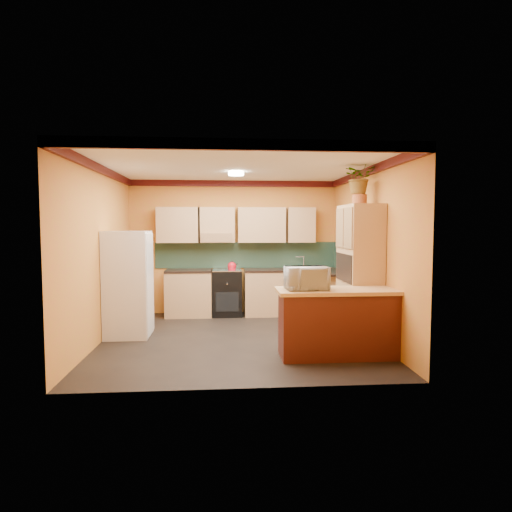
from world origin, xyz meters
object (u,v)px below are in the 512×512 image
at_px(microwave, 306,278).
at_px(fridge, 128,284).
at_px(breakfast_bar, 346,325).
at_px(stove, 227,293).
at_px(pantry, 359,274).
at_px(base_cabinets_back, 258,293).

bearing_deg(microwave, fridge, 149.76).
height_order(fridge, microwave, fridge).
bearing_deg(breakfast_bar, microwave, 180.00).
bearing_deg(microwave, breakfast_bar, -3.44).
bearing_deg(fridge, stove, 43.44).
distance_m(breakfast_bar, microwave, 0.85).
bearing_deg(pantry, microwave, -143.02).
relative_size(base_cabinets_back, fridge, 2.15).
distance_m(base_cabinets_back, breakfast_bar, 3.01).
relative_size(pantry, breakfast_bar, 1.17).
xyz_separation_m(base_cabinets_back, stove, (-0.62, -0.00, 0.02)).
height_order(base_cabinets_back, stove, stove).
bearing_deg(fridge, pantry, -9.60).
bearing_deg(fridge, microwave, -26.80).
distance_m(stove, microwave, 3.10).
bearing_deg(microwave, base_cabinets_back, 94.86).
xyz_separation_m(pantry, breakfast_bar, (-0.40, -0.72, -0.61)).
bearing_deg(fridge, base_cabinets_back, 34.25).
relative_size(fridge, microwave, 3.06).
relative_size(fridge, breakfast_bar, 0.94).
height_order(stove, fridge, fridge).
relative_size(breakfast_bar, microwave, 3.24).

